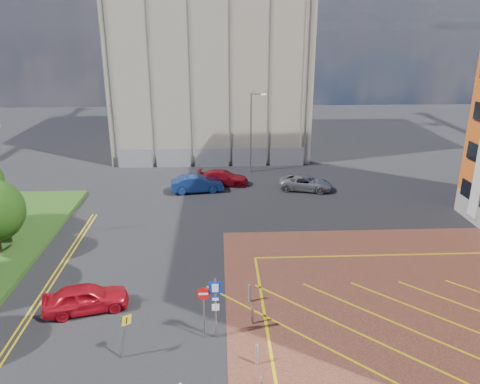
{
  "coord_description": "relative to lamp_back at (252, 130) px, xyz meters",
  "views": [
    {
      "loc": [
        0.76,
        -17.84,
        14.1
      ],
      "look_at": [
        1.85,
        5.42,
        5.83
      ],
      "focal_mm": 35.0,
      "sensor_mm": 36.0,
      "label": 1
    }
  ],
  "objects": [
    {
      "name": "car_silver_back",
      "position": [
        4.53,
        -5.91,
        -3.7
      ],
      "size": [
        5.16,
        3.33,
        1.32
      ],
      "primitive_type": "imported",
      "rotation": [
        0.0,
        0.0,
        1.31
      ],
      "color": "#9999A0",
      "rests_on": "ground"
    },
    {
      "name": "car_blue_back",
      "position": [
        -5.31,
        -5.96,
        -3.59
      ],
      "size": [
        4.86,
        2.25,
        1.54
      ],
      "primitive_type": "imported",
      "rotation": [
        0.0,
        0.0,
        1.71
      ],
      "color": "navy",
      "rests_on": "ground"
    },
    {
      "name": "car_red_back",
      "position": [
        -2.96,
        -4.03,
        -3.67
      ],
      "size": [
        4.93,
        2.5,
        1.37
      ],
      "primitive_type": "imported",
      "rotation": [
        0.0,
        0.0,
        1.45
      ],
      "color": "maroon",
      "rests_on": "ground"
    },
    {
      "name": "bollard_row",
      "position": [
        -1.78,
        -29.67,
        -3.89
      ],
      "size": [
        0.14,
        11.14,
        0.9
      ],
      "color": "#9EA0A8",
      "rests_on": "forecourt"
    },
    {
      "name": "construction_fence",
      "position": [
        -3.08,
        2.0,
        -3.36
      ],
      "size": [
        21.6,
        0.06,
        2.0
      ],
      "primitive_type": "cube",
      "color": "gray",
      "rests_on": "ground"
    },
    {
      "name": "sign_cluster",
      "position": [
        -3.78,
        -27.02,
        -2.41
      ],
      "size": [
        1.17,
        0.12,
        3.2
      ],
      "color": "#9EA0A8",
      "rests_on": "ground"
    },
    {
      "name": "car_red_left",
      "position": [
        -10.37,
        -24.38,
        -3.62
      ],
      "size": [
        4.62,
        2.74,
        1.47
      ],
      "primitive_type": "imported",
      "rotation": [
        0.0,
        0.0,
        1.82
      ],
      "color": "red",
      "rests_on": "ground"
    },
    {
      "name": "construction_building",
      "position": [
        -4.08,
        12.0,
        6.64
      ],
      "size": [
        21.2,
        19.2,
        22.0
      ],
      "primitive_type": "cube",
      "color": "#A19783",
      "rests_on": "ground"
    },
    {
      "name": "lamp_back",
      "position": [
        0.0,
        0.0,
        0.0
      ],
      "size": [
        1.53,
        0.16,
        8.0
      ],
      "color": "#9EA0A8",
      "rests_on": "ground"
    },
    {
      "name": "ground",
      "position": [
        -4.08,
        -28.0,
        -4.36
      ],
      "size": [
        140.0,
        140.0,
        0.0
      ],
      "primitive_type": "plane",
      "color": "black",
      "rests_on": "ground"
    },
    {
      "name": "warning_sign",
      "position": [
        -7.59,
        -28.27,
        -2.93
      ],
      "size": [
        0.67,
        0.4,
        2.25
      ],
      "color": "#9EA0A8",
      "rests_on": "ground"
    }
  ]
}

